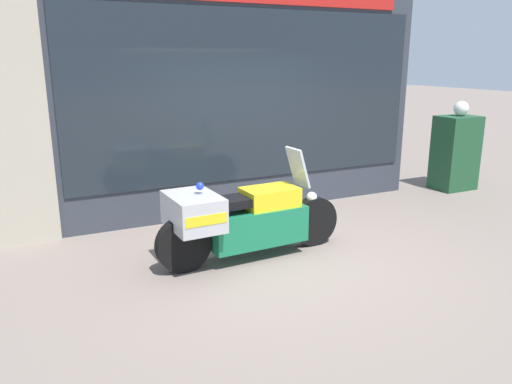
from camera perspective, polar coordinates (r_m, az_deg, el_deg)
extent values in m
plane|color=gray|center=(6.31, 3.96, -6.94)|extent=(60.00, 60.00, 0.00)
cube|color=#333842|center=(7.67, -3.33, 10.51)|extent=(6.63, 0.40, 3.51)
cube|color=#B2A893|center=(7.12, -25.98, 8.68)|extent=(0.78, 0.55, 3.51)
cube|color=#1E262D|center=(7.62, -0.18, 10.88)|extent=(5.62, 0.02, 2.51)
cube|color=slate|center=(8.06, -1.12, 0.07)|extent=(5.40, 0.30, 0.55)
cube|color=silver|center=(8.00, -1.57, 6.54)|extent=(5.40, 0.02, 1.29)
cube|color=beige|center=(7.80, -1.18, 11.04)|extent=(5.40, 0.30, 0.02)
cube|color=maroon|center=(7.19, -16.43, 10.42)|extent=(0.18, 0.04, 0.06)
cube|color=black|center=(7.43, -8.50, 10.99)|extent=(0.18, 0.04, 0.06)
cube|color=#C68E19|center=(7.80, -1.18, 11.33)|extent=(0.18, 0.04, 0.06)
cube|color=#195623|center=(8.28, 5.41, 11.49)|extent=(0.18, 0.04, 0.06)
cube|color=#B7B2A8|center=(8.85, 11.21, 11.50)|extent=(0.18, 0.04, 0.06)
cube|color=yellow|center=(7.37, -12.99, 1.54)|extent=(0.19, 0.02, 0.27)
cube|color=orange|center=(7.90, -0.93, 2.83)|extent=(0.19, 0.02, 0.27)
cube|color=red|center=(8.74, 9.23, 3.82)|extent=(0.19, 0.03, 0.27)
cylinder|color=black|center=(6.51, 6.61, -3.31)|extent=(0.65, 0.17, 0.64)
cylinder|color=black|center=(5.72, -8.29, -5.98)|extent=(0.65, 0.17, 0.64)
cube|color=#19754C|center=(6.06, 0.02, -3.86)|extent=(1.23, 0.53, 0.44)
cube|color=yellow|center=(6.05, 1.58, -0.71)|extent=(0.68, 0.46, 0.26)
cube|color=black|center=(5.83, -2.36, -1.10)|extent=(0.72, 0.39, 0.10)
cube|color=#B7B7BC|center=(5.64, -7.17, -2.19)|extent=(0.56, 0.77, 0.38)
cube|color=yellow|center=(5.64, -7.17, -2.19)|extent=(0.51, 0.78, 0.11)
cube|color=#B2BCC6|center=(6.17, 4.80, 2.84)|extent=(0.19, 0.34, 0.49)
sphere|color=white|center=(6.39, 6.37, -0.60)|extent=(0.14, 0.14, 0.14)
sphere|color=blue|center=(5.60, -6.43, 0.67)|extent=(0.09, 0.09, 0.09)
cube|color=#1E4C2D|center=(9.89, 21.81, 4.17)|extent=(0.73, 0.55, 1.35)
sphere|color=white|center=(9.81, 22.41, 8.82)|extent=(0.27, 0.27, 0.27)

